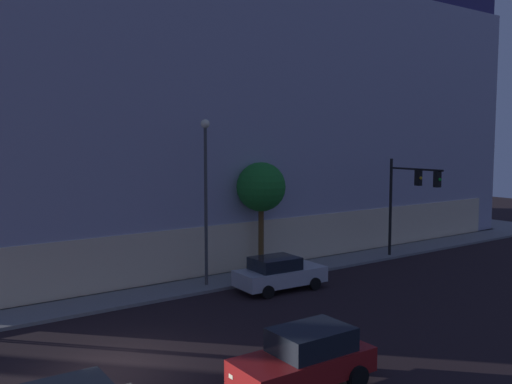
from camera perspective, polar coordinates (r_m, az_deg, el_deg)
name	(u,v)px	position (r m, az deg, el deg)	size (l,w,h in m)	color
ground_plane	(111,371)	(19.10, -14.62, -17.26)	(120.00, 120.00, 0.00)	black
modern_building	(208,108)	(42.41, -4.93, 8.51)	(39.56, 23.20, 19.41)	#4C4C51
traffic_light_far_corner	(409,190)	(34.29, 15.41, 0.17)	(0.49, 4.01, 5.99)	black
street_lamp_sidewalk	(206,182)	(27.21, -5.17, 1.02)	(0.44, 0.44, 8.13)	#424242
sidewalk_tree	(261,188)	(30.27, 0.53, 0.45)	(2.69, 2.69, 5.93)	brown
car_red	(305,358)	(17.10, 5.08, -16.57)	(4.32, 2.10, 1.78)	maroon
car_silver	(279,273)	(27.39, 2.38, -8.29)	(4.53, 2.28, 1.64)	#B7BABF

